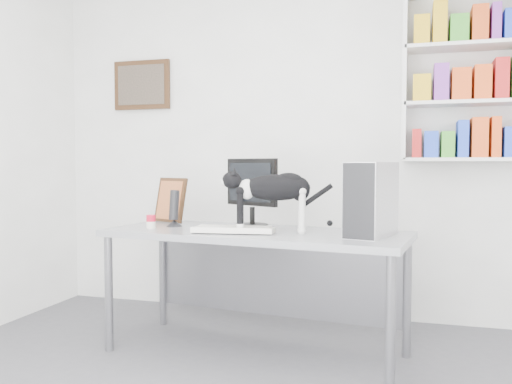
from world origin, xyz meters
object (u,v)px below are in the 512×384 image
Objects in this scene: speaker at (174,208)px; cat at (273,202)px; keyboard at (234,230)px; bookshelf at (478,74)px; desk at (255,293)px; soup_can at (151,222)px; monitor at (252,192)px; leaning_print at (171,199)px; pc_tower at (372,199)px.

cat is at bearing -8.54° from speaker.
keyboard is at bearing 175.59° from cat.
bookshelf is 4.84× the size of speaker.
speaker is (-1.98, -0.79, -0.93)m from bookshelf.
cat reaches higher than keyboard.
desk is 0.82m from soup_can.
cat is (0.22, -0.28, -0.05)m from monitor.
leaning_print is (-0.14, 0.24, 0.04)m from speaker.
soup_can is at bearing -163.79° from pc_tower.
bookshelf reaches higher than soup_can.
pc_tower reaches higher than leaning_print.
monitor is 0.54m from speaker.
speaker is at bearing -158.12° from bookshelf.
keyboard is at bearing -159.23° from pc_tower.
cat is (0.83, -0.00, 0.14)m from soup_can.
speaker is (-0.51, -0.13, -0.11)m from monitor.
pc_tower reaches higher than cat.
speaker is at bearing -38.27° from leaning_print.
monitor is 0.36m from cat.
pc_tower is at bearing 1.42° from soup_can.
bookshelf is 2.04× the size of cat.
bookshelf is 2.49m from soup_can.
cat is at bearing -23.66° from desk.
bookshelf reaches higher than desk.
speaker reaches higher than soup_can.
pc_tower is at bearing -125.92° from bookshelf.
monitor is 0.84m from pc_tower.
desk is at bearing -1.01° from leaning_print.
keyboard is at bearing -13.15° from leaning_print.
pc_tower is at bearing 10.91° from monitor.
soup_can is 0.15× the size of cat.
pc_tower is 1.30× the size of leaning_print.
desk is at bearing 133.21° from cat.
pc_tower reaches higher than soup_can.
keyboard is at bearing -19.16° from speaker.
pc_tower is (0.83, 0.09, 0.20)m from keyboard.
bookshelf is at bearing 68.87° from pc_tower.
speaker is 2.87× the size of soup_can.
bookshelf is 2.19m from desk.
cat is at bearing -161.70° from pc_tower.
desk is at bearing -40.19° from monitor.
keyboard is (-0.02, -0.33, -0.22)m from monitor.
desk is 0.67m from monitor.
keyboard is (-1.49, -1.00, -1.04)m from bookshelf.
soup_can is 0.84m from cat.
keyboard is at bearing -120.17° from desk.
pc_tower reaches higher than speaker.
pc_tower is (-0.66, -0.91, -0.84)m from bookshelf.
pc_tower is at bearing 3.17° from desk.
speaker is 0.77× the size of leaning_print.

